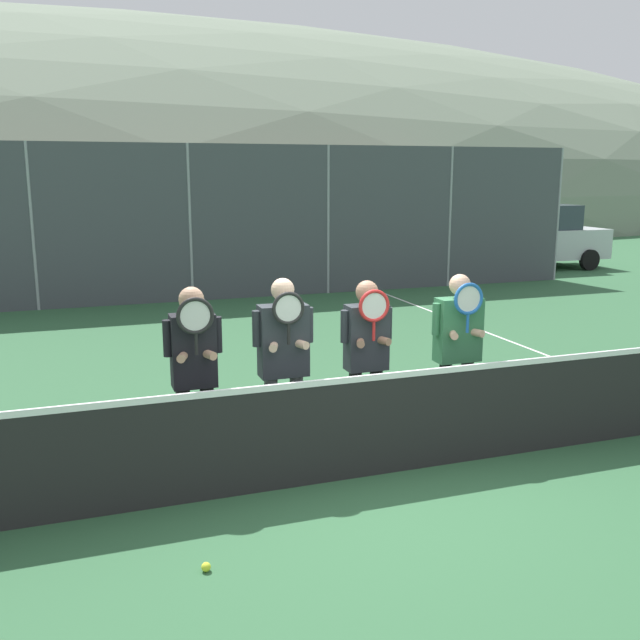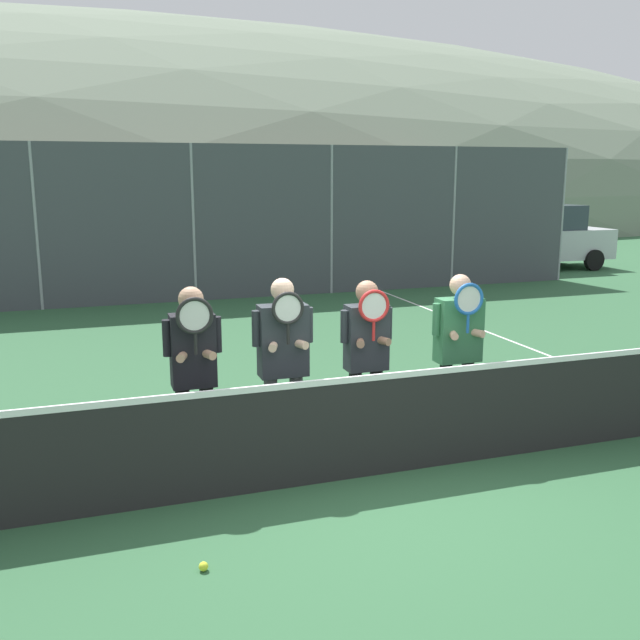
{
  "view_description": "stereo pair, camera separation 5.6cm",
  "coord_description": "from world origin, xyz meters",
  "views": [
    {
      "loc": [
        -2.47,
        -5.7,
        2.78
      ],
      "look_at": [
        -0.16,
        0.86,
        1.33
      ],
      "focal_mm": 40.0,
      "sensor_mm": 36.0,
      "label": 1
    },
    {
      "loc": [
        -2.41,
        -5.72,
        2.78
      ],
      "look_at": [
        -0.16,
        0.86,
        1.33
      ],
      "focal_mm": 40.0,
      "sensor_mm": 36.0,
      "label": 2
    }
  ],
  "objects": [
    {
      "name": "ground_plane",
      "position": [
        0.0,
        0.0,
        0.0
      ],
      "size": [
        120.0,
        120.0,
        0.0
      ],
      "primitive_type": "plane",
      "color": "#2D5B38"
    },
    {
      "name": "hill_distant",
      "position": [
        0.0,
        55.17,
        0.0
      ],
      "size": [
        135.13,
        75.07,
        26.27
      ],
      "color": "slate",
      "rests_on": "ground_plane"
    },
    {
      "name": "clubhouse_building",
      "position": [
        0.91,
        17.72,
        1.75
      ],
      "size": [
        20.62,
        5.5,
        3.45
      ],
      "color": "beige",
      "rests_on": "ground_plane"
    },
    {
      "name": "fence_back",
      "position": [
        0.0,
        9.76,
        1.69
      ],
      "size": [
        19.04,
        0.06,
        3.38
      ],
      "color": "gray",
      "rests_on": "ground_plane"
    },
    {
      "name": "tennis_net",
      "position": [
        0.0,
        0.0,
        0.51
      ],
      "size": [
        11.75,
        0.09,
        1.08
      ],
      "color": "gray",
      "rests_on": "ground_plane"
    },
    {
      "name": "court_line_right_sideline",
      "position": [
        4.37,
        3.0,
        0.0
      ],
      "size": [
        0.05,
        16.0,
        0.01
      ],
      "primitive_type": "cube",
      "color": "white",
      "rests_on": "ground_plane"
    },
    {
      "name": "player_leftmost",
      "position": [
        -1.48,
        0.58,
        1.06
      ],
      "size": [
        0.53,
        0.34,
        1.78
      ],
      "color": "black",
      "rests_on": "ground_plane"
    },
    {
      "name": "player_center_left",
      "position": [
        -0.62,
        0.59,
        1.08
      ],
      "size": [
        0.6,
        0.34,
        1.81
      ],
      "color": "#56565B",
      "rests_on": "ground_plane"
    },
    {
      "name": "player_center_right",
      "position": [
        0.26,
        0.65,
        1.04
      ],
      "size": [
        0.55,
        0.34,
        1.74
      ],
      "color": "black",
      "rests_on": "ground_plane"
    },
    {
      "name": "player_rightmost",
      "position": [
        1.27,
        0.6,
        1.06
      ],
      "size": [
        0.6,
        0.34,
        1.76
      ],
      "color": "black",
      "rests_on": "ground_plane"
    },
    {
      "name": "car_left_of_center",
      "position": [
        -0.29,
        12.14,
        0.86
      ],
      "size": [
        4.18,
        2.0,
        1.67
      ],
      "color": "navy",
      "rests_on": "ground_plane"
    },
    {
      "name": "car_center",
      "position": [
        4.84,
        11.87,
        0.89
      ],
      "size": [
        4.3,
        2.05,
        1.73
      ],
      "color": "maroon",
      "rests_on": "ground_plane"
    },
    {
      "name": "car_right_of_center",
      "position": [
        10.14,
        11.85,
        0.94
      ],
      "size": [
        4.51,
        1.93,
        1.85
      ],
      "color": "#B2B7BC",
      "rests_on": "ground_plane"
    },
    {
      "name": "tennis_ball_on_court",
      "position": [
        -1.71,
        -1.11,
        0.03
      ],
      "size": [
        0.07,
        0.07,
        0.07
      ],
      "color": "#CCDB33",
      "rests_on": "ground_plane"
    }
  ]
}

